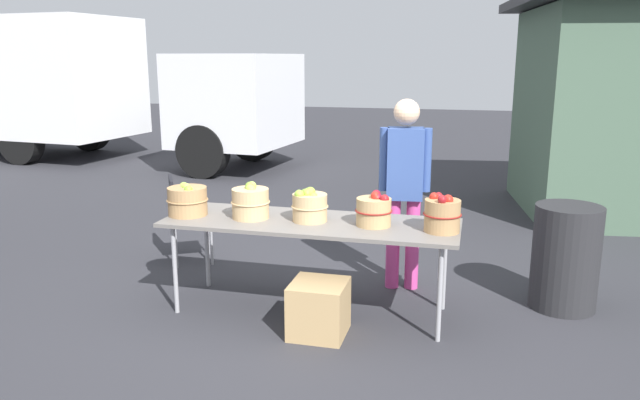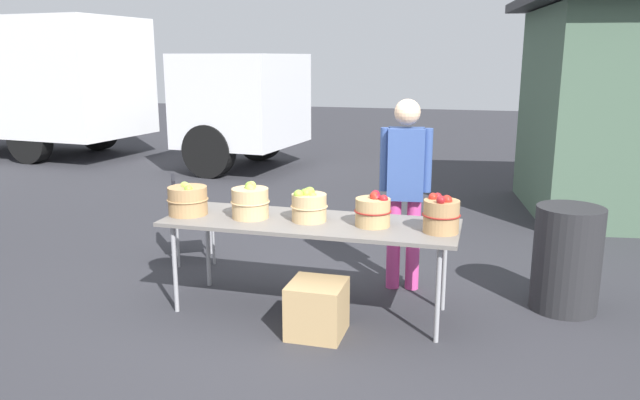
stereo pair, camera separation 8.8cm
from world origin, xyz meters
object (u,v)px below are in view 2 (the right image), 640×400
apple_basket_red_1 (441,215)px  vendor_adult (405,180)px  apple_basket_green_1 (250,202)px  folding_chair (186,212)px  box_truck (81,83)px  apple_basket_green_2 (309,206)px  trash_barrel (567,259)px  apple_basket_green_0 (188,200)px  market_table (310,226)px  produce_crate (317,309)px  apple_basket_red_0 (373,210)px

apple_basket_red_1 → vendor_adult: size_ratio=0.18×
apple_basket_green_1 → folding_chair: (-1.05, 0.90, -0.37)m
box_truck → folding_chair: size_ratio=9.16×
apple_basket_green_2 → trash_barrel: 2.11m
apple_basket_green_0 → folding_chair: apple_basket_green_0 is taller
market_table → produce_crate: (0.17, -0.40, -0.51)m
market_table → apple_basket_green_2: (-0.01, -0.00, 0.16)m
vendor_adult → apple_basket_red_0: bearing=71.3°
apple_basket_green_2 → trash_barrel: (1.98, 0.59, -0.45)m
apple_basket_green_1 → apple_basket_red_0: (0.99, 0.02, -0.01)m
produce_crate → market_table: bearing=113.0°
apple_basket_green_0 → box_truck: 8.42m
apple_basket_red_0 → apple_basket_green_0: bearing=-177.9°
produce_crate → apple_basket_green_2: bearing=114.1°
market_table → trash_barrel: trash_barrel is taller
market_table → folding_chair: bearing=150.4°
apple_basket_green_1 → apple_basket_red_0: size_ratio=1.10×
market_table → apple_basket_red_1: size_ratio=7.86×
apple_basket_green_0 → apple_basket_green_2: 1.01m
market_table → apple_basket_green_2: size_ratio=7.91×
apple_basket_green_2 → vendor_adult: vendor_adult is taller
apple_basket_green_2 → folding_chair: bearing=150.2°
apple_basket_green_0 → apple_basket_red_0: size_ratio=1.18×
vendor_adult → apple_basket_green_1: bearing=25.5°
apple_basket_green_2 → box_truck: size_ratio=0.04×
apple_basket_green_0 → apple_basket_green_1: apple_basket_green_1 is taller
vendor_adult → trash_barrel: bearing=167.7°
box_truck → trash_barrel: (8.53, -5.66, -1.06)m
folding_chair → trash_barrel: size_ratio=1.01×
market_table → produce_crate: market_table is taller
market_table → apple_basket_red_1: 1.02m
apple_basket_green_2 → apple_basket_red_1: bearing=-2.4°
apple_basket_green_0 → apple_basket_red_1: size_ratio=1.14×
apple_basket_green_1 → apple_basket_green_2: apple_basket_green_1 is taller
apple_basket_green_1 → apple_basket_red_0: bearing=1.3°
apple_basket_green_0 → box_truck: size_ratio=0.04×
market_table → apple_basket_red_0: apple_basket_red_0 is taller
produce_crate → apple_basket_red_1: bearing=22.9°
apple_basket_green_0 → vendor_adult: (1.66, 0.76, 0.11)m
apple_basket_red_1 → box_truck: size_ratio=0.04×
market_table → trash_barrel: 2.07m
folding_chair → produce_crate: bearing=-156.8°
apple_basket_green_0 → produce_crate: apple_basket_green_0 is taller
apple_basket_green_1 → vendor_adult: (1.13, 0.73, 0.10)m
vendor_adult → trash_barrel: 1.44m
apple_basket_red_1 → apple_basket_green_0: bearing=-179.6°
vendor_adult → box_truck: (-7.20, 5.54, 0.51)m
apple_basket_green_1 → trash_barrel: 2.57m
produce_crate → trash_barrel: bearing=28.7°
apple_basket_green_2 → box_truck: bearing=136.4°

